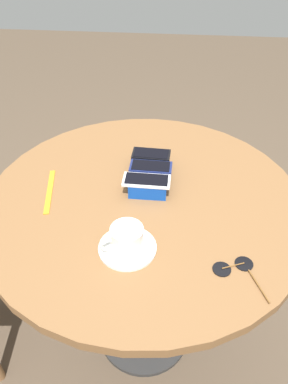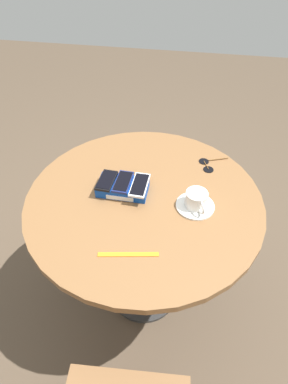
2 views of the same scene
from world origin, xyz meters
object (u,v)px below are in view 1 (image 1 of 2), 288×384
(phone_black, at_px, (151,154))
(sunglasses, at_px, (236,268))
(saucer, at_px, (127,248))
(lanyard_strap, at_px, (49,192))
(round_table, at_px, (144,225))
(coffee_cup, at_px, (126,238))
(phone_box, at_px, (150,173))
(phone_navy, at_px, (151,167))
(phone_white, at_px, (147,180))

(phone_black, height_order, sunglasses, phone_black)
(saucer, distance_m, lanyard_strap, 0.33)
(round_table, xyz_separation_m, phone_black, (-0.15, 0.01, 0.17))
(phone_black, height_order, coffee_cup, coffee_cup)
(round_table, relative_size, sunglasses, 7.14)
(phone_box, bearing_deg, saucer, -6.31)
(saucer, xyz_separation_m, sunglasses, (0.04, 0.27, -0.00))
(sunglasses, bearing_deg, phone_box, -144.59)
(phone_black, bearing_deg, phone_navy, 3.50)
(lanyard_strap, bearing_deg, saucer, 52.63)
(phone_black, relative_size, saucer, 0.83)
(sunglasses, bearing_deg, phone_black, -149.19)
(phone_box, xyz_separation_m, phone_white, (0.07, -0.00, 0.03))
(round_table, height_order, phone_black, phone_black)
(phone_white, bearing_deg, saucer, -7.39)
(saucer, bearing_deg, phone_black, 174.94)
(phone_navy, bearing_deg, phone_black, -176.50)
(round_table, bearing_deg, sunglasses, 45.18)
(phone_black, xyz_separation_m, sunglasses, (0.39, 0.24, -0.05))
(phone_white, relative_size, saucer, 0.94)
(saucer, bearing_deg, round_table, 173.56)
(phone_navy, bearing_deg, coffee_cup, -7.40)
(round_table, bearing_deg, coffee_cup, -7.01)
(phone_navy, relative_size, saucer, 0.87)
(round_table, relative_size, phone_box, 4.73)
(phone_box, relative_size, coffee_cup, 1.85)
(round_table, bearing_deg, phone_navy, 171.70)
(saucer, height_order, coffee_cup, coffee_cup)
(phone_black, relative_size, phone_navy, 0.95)
(phone_black, relative_size, lanyard_strap, 0.61)
(phone_navy, xyz_separation_m, phone_white, (0.07, -0.01, 0.00))
(phone_black, bearing_deg, sunglasses, 30.81)
(phone_black, xyz_separation_m, phone_navy, (0.07, 0.00, -0.00))
(coffee_cup, bearing_deg, round_table, 172.99)
(phone_box, bearing_deg, phone_white, -2.84)
(phone_white, distance_m, coffee_cup, 0.22)
(phone_box, xyz_separation_m, sunglasses, (0.33, 0.23, -0.02))
(coffee_cup, bearing_deg, lanyard_strap, -127.76)
(round_table, bearing_deg, phone_black, 176.80)
(phone_white, relative_size, sunglasses, 1.06)
(phone_black, bearing_deg, phone_white, -1.17)
(phone_navy, bearing_deg, saucer, -7.00)
(round_table, xyz_separation_m, sunglasses, (0.24, 0.24, 0.12))
(saucer, bearing_deg, phone_box, 173.69)
(phone_white, bearing_deg, sunglasses, 42.41)
(phone_box, relative_size, sunglasses, 1.51)
(round_table, relative_size, saucer, 6.36)
(coffee_cup, bearing_deg, saucer, 116.64)
(sunglasses, bearing_deg, phone_navy, -144.85)
(phone_navy, distance_m, saucer, 0.29)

